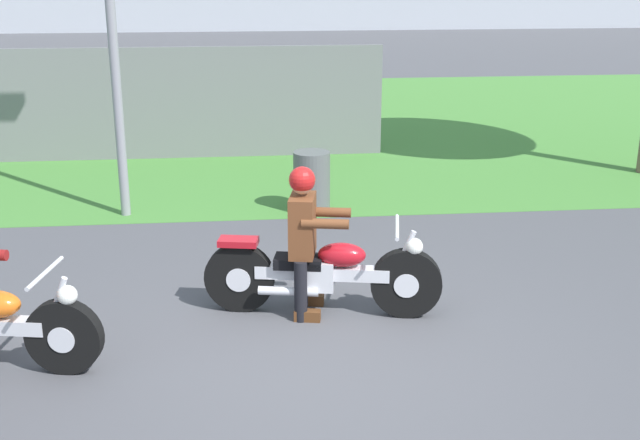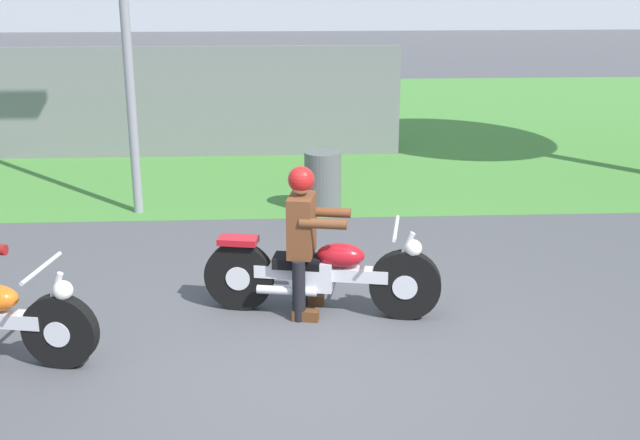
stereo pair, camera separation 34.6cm
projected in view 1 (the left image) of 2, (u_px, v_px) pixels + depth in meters
name	position (u px, v px, depth m)	size (l,w,h in m)	color
ground	(321.00, 366.00, 6.65)	(120.00, 120.00, 0.00)	#4C4C51
grass_verge	(269.00, 125.00, 16.01)	(60.00, 12.00, 0.01)	#478438
motorcycle_lead	(323.00, 274.00, 7.51)	(2.18, 0.73, 0.88)	black
rider_lead	(304.00, 229.00, 7.40)	(0.61, 0.53, 1.41)	black
trash_can	(312.00, 182.00, 10.52)	(0.48, 0.48, 0.79)	#595E5B
fence_segment	(167.00, 104.00, 13.15)	(7.00, 0.06, 1.80)	slate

